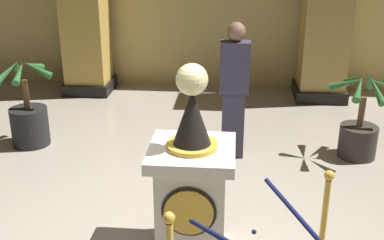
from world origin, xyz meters
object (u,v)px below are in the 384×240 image
at_px(potted_palm_right, 359,129).
at_px(bystander_guest, 234,87).
at_px(pedestal_clock, 192,184).
at_px(potted_palm_left, 29,119).

xyz_separation_m(potted_palm_right, bystander_guest, (-1.60, -0.11, 0.55)).
bearing_deg(pedestal_clock, bystander_guest, 80.30).
height_order(potted_palm_left, bystander_guest, bystander_guest).
distance_m(potted_palm_left, bystander_guest, 2.79).
bearing_deg(potted_palm_left, pedestal_clock, -41.77).
height_order(potted_palm_left, potted_palm_right, potted_palm_left).
xyz_separation_m(pedestal_clock, potted_palm_left, (-2.38, 2.13, -0.29)).
bearing_deg(bystander_guest, potted_palm_right, 4.12).
bearing_deg(bystander_guest, potted_palm_left, 177.61).
distance_m(potted_palm_right, bystander_guest, 1.69).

